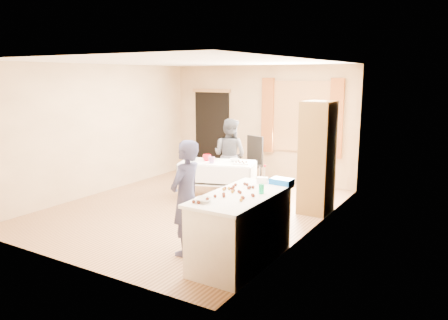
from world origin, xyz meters
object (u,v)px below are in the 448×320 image
Objects in this scene: cabinet at (317,158)px; chair at (249,173)px; counter at (241,228)px; girl at (186,198)px; woman at (230,155)px; party_table at (217,177)px.

cabinet is 1.76× the size of chair.
chair is at bearing 116.52° from counter.
chair is 3.69m from girl.
woman is (-0.20, -0.47, 0.43)m from chair.
party_table is (-1.89, -0.23, -0.53)m from cabinet.
counter is 1.04× the size of girl.
cabinet is 1.26× the size of girl.
cabinet is 2.06m from woman.
party_table is 1.12m from chair.
counter is at bearing -92.26° from cabinet.
girl is at bearing -85.01° from party_table.
woman is (-0.11, 0.64, 0.31)m from party_table.
chair is 0.71× the size of girl.
woman reaches higher than counter.
cabinet is 1.21× the size of counter.
woman is (-2.00, 0.41, -0.21)m from cabinet.
girl reaches higher than chair.
cabinet is at bearing -7.55° from chair.
girl is at bearing -108.04° from cabinet.
woman is at bearing 168.36° from cabinet.
chair is 0.73× the size of woman.
party_table is 0.72m from woman.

